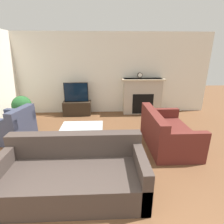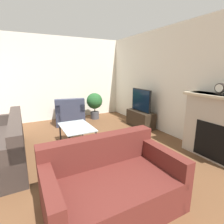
{
  "view_description": "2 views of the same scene",
  "coord_description": "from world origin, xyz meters",
  "px_view_note": "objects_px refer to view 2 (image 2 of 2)",
  "views": [
    {
      "loc": [
        0.4,
        -1.14,
        2.05
      ],
      "look_at": [
        0.59,
        2.97,
        0.65
      ],
      "focal_mm": 28.0,
      "sensor_mm": 36.0,
      "label": 1
    },
    {
      "loc": [
        3.46,
        1.58,
        1.67
      ],
      "look_at": [
        0.46,
        3.16,
        0.83
      ],
      "focal_mm": 28.0,
      "sensor_mm": 36.0,
      "label": 2
    }
  ],
  "objects_px": {
    "tv": "(141,100)",
    "couch_loveseat": "(111,185)",
    "armchair_by_window": "(70,114)",
    "mantel_clock": "(220,89)",
    "potted_plant": "(95,103)",
    "coffee_table": "(77,128)"
  },
  "relations": [
    {
      "from": "armchair_by_window",
      "to": "mantel_clock",
      "type": "xyz_separation_m",
      "value": [
        3.44,
        1.85,
        1.03
      ]
    },
    {
      "from": "tv",
      "to": "couch_loveseat",
      "type": "height_order",
      "value": "tv"
    },
    {
      "from": "couch_loveseat",
      "to": "coffee_table",
      "type": "relative_size",
      "value": 1.66
    },
    {
      "from": "tv",
      "to": "coffee_table",
      "type": "relative_size",
      "value": 0.85
    },
    {
      "from": "armchair_by_window",
      "to": "coffee_table",
      "type": "height_order",
      "value": "armchair_by_window"
    },
    {
      "from": "couch_loveseat",
      "to": "coffee_table",
      "type": "bearing_deg",
      "value": 85.42
    },
    {
      "from": "coffee_table",
      "to": "potted_plant",
      "type": "height_order",
      "value": "potted_plant"
    },
    {
      "from": "mantel_clock",
      "to": "armchair_by_window",
      "type": "bearing_deg",
      "value": -151.68
    },
    {
      "from": "coffee_table",
      "to": "armchair_by_window",
      "type": "bearing_deg",
      "value": 169.98
    },
    {
      "from": "armchair_by_window",
      "to": "mantel_clock",
      "type": "distance_m",
      "value": 4.04
    },
    {
      "from": "potted_plant",
      "to": "couch_loveseat",
      "type": "bearing_deg",
      "value": -19.59
    },
    {
      "from": "couch_loveseat",
      "to": "mantel_clock",
      "type": "xyz_separation_m",
      "value": [
        -0.21,
        2.31,
        1.04
      ]
    },
    {
      "from": "coffee_table",
      "to": "potted_plant",
      "type": "distance_m",
      "value": 2.21
    },
    {
      "from": "tv",
      "to": "couch_loveseat",
      "type": "distance_m",
      "value": 3.27
    },
    {
      "from": "tv",
      "to": "armchair_by_window",
      "type": "height_order",
      "value": "tv"
    },
    {
      "from": "armchair_by_window",
      "to": "potted_plant",
      "type": "distance_m",
      "value": 0.94
    },
    {
      "from": "tv",
      "to": "mantel_clock",
      "type": "bearing_deg",
      "value": 2.65
    },
    {
      "from": "tv",
      "to": "mantel_clock",
      "type": "relative_size",
      "value": 3.97
    },
    {
      "from": "armchair_by_window",
      "to": "mantel_clock",
      "type": "bearing_deg",
      "value": 129.81
    },
    {
      "from": "coffee_table",
      "to": "mantel_clock",
      "type": "relative_size",
      "value": 4.69
    },
    {
      "from": "tv",
      "to": "armchair_by_window",
      "type": "xyz_separation_m",
      "value": [
        -1.3,
        -1.75,
        -0.49
      ]
    },
    {
      "from": "tv",
      "to": "potted_plant",
      "type": "xyz_separation_m",
      "value": [
        -1.44,
        -0.86,
        -0.23
      ]
    }
  ]
}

